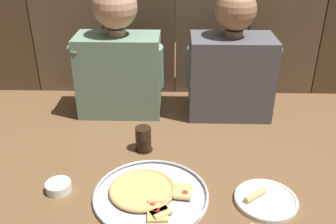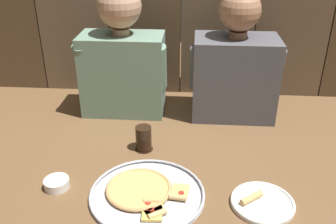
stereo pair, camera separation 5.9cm
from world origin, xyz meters
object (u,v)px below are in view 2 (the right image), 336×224
Objects in this scene: drinking_glass at (144,139)px; dipping_bowl at (57,183)px; pizza_tray at (145,193)px; dinner_plate at (262,202)px; diner_right at (235,62)px; diner_left at (122,54)px.

drinking_glass is 0.38m from dipping_bowl.
dinner_plate is (0.39, -0.02, 0.00)m from pizza_tray.
diner_right is (-0.05, 0.65, 0.25)m from dinner_plate.
dipping_bowl reaches higher than pizza_tray.
diner_right is (0.52, -0.00, -0.02)m from diner_left.
pizza_tray is 0.67× the size of diner_right.
dinner_plate is at bearing -3.12° from dipping_bowl.
drinking_glass is at bearing 98.38° from pizza_tray.
diner_right is at bearing 42.06° from drinking_glass.
pizza_tray is at bearing -3.31° from dipping_bowl.
pizza_tray is 0.39m from dinner_plate.
dipping_bowl is 0.14× the size of diner_left.
drinking_glass reaches higher than dipping_bowl.
drinking_glass is 1.17× the size of dipping_bowl.
diner_right reaches higher than dipping_bowl.
dipping_bowl is 0.92m from diner_right.
diner_left is 1.03× the size of diner_right.
drinking_glass is (-0.43, 0.30, 0.04)m from dinner_plate.
diner_right is (0.38, 0.34, 0.21)m from drinking_glass.
pizza_tray is at bearing -118.32° from diner_right.
diner_left is at bearing 105.94° from pizza_tray.
diner_left reaches higher than dinner_plate.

